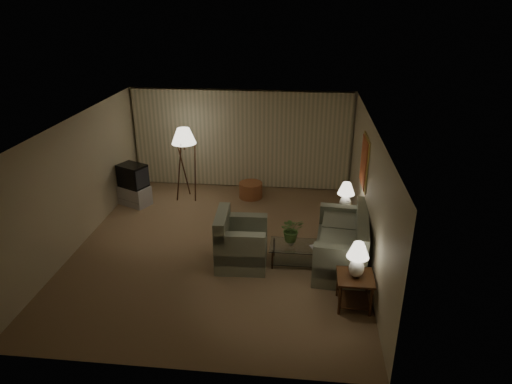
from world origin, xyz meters
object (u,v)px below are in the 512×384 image
table_lamp_near (358,257)px  floor_lamp (185,163)px  side_table_near (355,285)px  ottoman (251,190)px  table_lamp_far (346,194)px  armchair (242,244)px  crt_tv (133,176)px  tv_cabinet (135,195)px  vase (291,242)px  side_table_far (344,218)px  coffee_table (298,251)px  sofa (341,245)px

table_lamp_near → floor_lamp: bearing=133.8°
side_table_near → ottoman: bearing=117.6°
table_lamp_far → armchair: bearing=-145.5°
side_table_near → crt_tv: 6.36m
tv_cabinet → table_lamp_far: bearing=14.2°
crt_tv → floor_lamp: size_ratio=0.42×
armchair → vase: size_ratio=8.31×
vase → table_lamp_near: bearing=-48.0°
side_table_near → ottoman: (-2.30, 4.40, -0.22)m
side_table_far → tv_cabinet: bearing=168.6°
side_table_far → vase: side_table_far is taller
coffee_table → tv_cabinet: bearing=150.4°
vase → armchair: bearing=-174.6°
table_lamp_far → ottoman: (-2.30, 1.80, -0.78)m
table_lamp_far → vase: bearing=-129.9°
tv_cabinet → ottoman: (2.90, 0.75, -0.05)m
coffee_table → floor_lamp: size_ratio=0.60×
side_table_far → coffee_table: 1.67m
table_lamp_far → crt_tv: bearing=168.6°
table_lamp_far → ottoman: bearing=142.0°
tv_cabinet → vase: size_ratio=6.63×
side_table_near → coffee_table: 1.59m
floor_lamp → vase: (2.83, -2.88, -0.52)m
floor_lamp → vase: 4.07m
side_table_near → table_lamp_near: table_lamp_near is taller
sofa → vase: (-0.98, -0.10, 0.05)m
side_table_near → floor_lamp: (-3.95, 4.13, 0.58)m
floor_lamp → armchair: bearing=-58.1°
sofa → table_lamp_near: table_lamp_near is taller
table_lamp_far → tv_cabinet: table_lamp_far is taller
table_lamp_far → coffee_table: (-0.98, -1.35, -0.70)m
sofa → side_table_near: bearing=11.9°
armchair → floor_lamp: size_ratio=0.59×
crt_tv → ottoman: bearing=40.0°
armchair → ottoman: (-0.20, 3.24, -0.23)m
table_lamp_far → floor_lamp: 4.24m
side_table_near → ottoman: size_ratio=1.00×
table_lamp_near → ottoman: 5.02m
vase → crt_tv: bearing=149.5°
tv_cabinet → vase: bearing=-4.9°
ottoman → vase: 3.37m
crt_tv → floor_lamp: 1.35m
coffee_table → floor_lamp: bearing=136.0°
table_lamp_far → sofa: bearing=-96.8°
armchair → vase: armchair is taller
tv_cabinet → vase: vase is taller
armchair → ottoman: armchair is taller
armchair → crt_tv: size_ratio=1.39×
coffee_table → crt_tv: 4.88m
side_table_far → crt_tv: 5.32m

